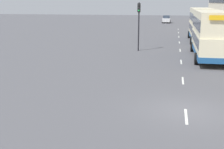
{
  "coord_description": "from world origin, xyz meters",
  "views": [
    {
      "loc": [
        -0.7,
        -14.52,
        5.08
      ],
      "look_at": [
        -6.56,
        14.9,
        -1.92
      ],
      "focal_mm": 50.0,
      "sensor_mm": 36.0,
      "label": 1
    }
  ],
  "objects_px": {
    "car_0": "(166,19)",
    "double_decker_bus_near": "(210,33)",
    "double_decker_bus_ahead": "(201,24)",
    "traffic_light_far_kerb": "(139,19)"
  },
  "relations": [
    {
      "from": "car_0",
      "to": "double_decker_bus_near",
      "type": "bearing_deg",
      "value": 96.03
    },
    {
      "from": "double_decker_bus_near",
      "to": "double_decker_bus_ahead",
      "type": "relative_size",
      "value": 0.99
    },
    {
      "from": "traffic_light_far_kerb",
      "to": "car_0",
      "type": "bearing_deg",
      "value": 88.01
    },
    {
      "from": "double_decker_bus_ahead",
      "to": "car_0",
      "type": "height_order",
      "value": "double_decker_bus_ahead"
    },
    {
      "from": "double_decker_bus_near",
      "to": "traffic_light_far_kerb",
      "type": "relative_size",
      "value": 2.17
    },
    {
      "from": "double_decker_bus_near",
      "to": "double_decker_bus_ahead",
      "type": "distance_m",
      "value": 12.86
    },
    {
      "from": "double_decker_bus_ahead",
      "to": "traffic_light_far_kerb",
      "type": "distance_m",
      "value": 11.99
    },
    {
      "from": "car_0",
      "to": "double_decker_bus_ahead",
      "type": "bearing_deg",
      "value": 98.39
    },
    {
      "from": "double_decker_bus_ahead",
      "to": "traffic_light_far_kerb",
      "type": "relative_size",
      "value": 2.19
    },
    {
      "from": "double_decker_bus_near",
      "to": "double_decker_bus_ahead",
      "type": "height_order",
      "value": "same"
    }
  ]
}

